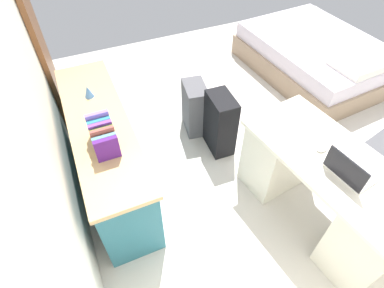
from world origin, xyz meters
TOP-DOWN VIEW (x-y plane):
  - ground_plane at (0.00, 0.00)m, footprint 5.36×5.36m
  - wall_back at (0.00, 2.18)m, footprint 4.01×0.10m
  - door_wooden at (1.45, 2.10)m, footprint 0.88×0.05m
  - desk at (-0.93, 0.28)m, footprint 1.52×0.85m
  - credenza at (0.17, 1.80)m, footprint 1.80×0.48m
  - bed at (0.91, -1.18)m, footprint 2.00×1.53m
  - suitcase_black at (0.16, 0.66)m, footprint 0.37×0.24m
  - suitcase_spare_grey at (0.53, 0.77)m, footprint 0.39×0.28m
  - laptop at (-1.06, 0.32)m, footprint 0.34×0.26m
  - computer_mouse at (-0.80, 0.31)m, footprint 0.07×0.11m
  - book_row at (-0.12, 1.80)m, footprint 0.31×0.17m
  - figurine_small at (0.52, 1.80)m, footprint 0.08×0.08m

SIDE VIEW (x-z plane):
  - ground_plane at x=0.00m, z-range 0.00..0.00m
  - bed at x=0.91m, z-range -0.05..0.53m
  - suitcase_spare_grey at x=0.53m, z-range 0.00..0.57m
  - suitcase_black at x=0.16m, z-range 0.00..0.66m
  - credenza at x=0.17m, z-range 0.00..0.77m
  - desk at x=-0.93m, z-range 0.02..0.76m
  - computer_mouse at x=-0.80m, z-range 0.74..0.77m
  - laptop at x=-1.06m, z-range 0.69..0.89m
  - figurine_small at x=0.52m, z-range 0.77..0.88m
  - book_row at x=-0.12m, z-range 0.75..0.99m
  - door_wooden at x=1.45m, z-range 0.00..2.04m
  - wall_back at x=0.00m, z-range 0.00..2.58m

